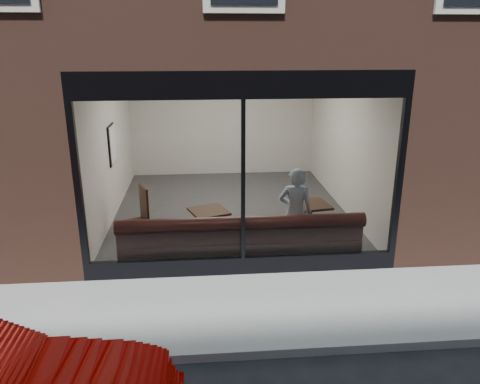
{
  "coord_description": "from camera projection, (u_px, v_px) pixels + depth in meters",
  "views": [
    {
      "loc": [
        -0.63,
        -4.71,
        3.62
      ],
      "look_at": [
        -0.02,
        2.4,
        1.28
      ],
      "focal_mm": 35.0,
      "sensor_mm": 36.0,
      "label": 1
    }
  ],
  "objects": [
    {
      "name": "host_building_pier_left",
      "position": [
        82.0,
        119.0,
        12.41
      ],
      "size": [
        2.5,
        12.0,
        3.2
      ],
      "primitive_type": "cube",
      "color": "brown",
      "rests_on": "ground"
    },
    {
      "name": "wall_poster",
      "position": [
        113.0,
        145.0,
        9.72
      ],
      "size": [
        0.02,
        0.58,
        0.77
      ],
      "primitive_type": "cube",
      "color": "white",
      "rests_on": "cafe_wall_left"
    },
    {
      "name": "sidewalk_near",
      "position": [
        250.0,
        309.0,
        6.58
      ],
      "size": [
        40.0,
        2.0,
        0.01
      ],
      "primitive_type": "cube",
      "color": "gray",
      "rests_on": "ground"
    },
    {
      "name": "host_building_pier_right",
      "position": [
        357.0,
        115.0,
        13.03
      ],
      "size": [
        2.5,
        12.0,
        3.2
      ],
      "primitive_type": "cube",
      "color": "brown",
      "rests_on": "ground"
    },
    {
      "name": "cafe_floor",
      "position": [
        231.0,
        210.0,
        10.37
      ],
      "size": [
        6.0,
        6.0,
        0.0
      ],
      "primitive_type": "plane",
      "color": "#2D2D30",
      "rests_on": "ground"
    },
    {
      "name": "cafe_ceiling",
      "position": [
        230.0,
        62.0,
        9.38
      ],
      "size": [
        6.0,
        6.0,
        0.0
      ],
      "primitive_type": "plane",
      "rotation": [
        3.14,
        0.0,
        0.0
      ],
      "color": "white",
      "rests_on": "host_building_upper"
    },
    {
      "name": "kerb_near",
      "position": [
        259.0,
        353.0,
        5.57
      ],
      "size": [
        40.0,
        0.1,
        0.12
      ],
      "primitive_type": "cube",
      "color": "gray",
      "rests_on": "ground"
    },
    {
      "name": "storefront_mullion",
      "position": [
        243.0,
        182.0,
        7.1
      ],
      "size": [
        0.06,
        0.1,
        2.5
      ],
      "primitive_type": "cube",
      "color": "black",
      "rests_on": "storefront_kick"
    },
    {
      "name": "storefront_glass",
      "position": [
        243.0,
        183.0,
        7.07
      ],
      "size": [
        4.8,
        0.0,
        4.8
      ],
      "primitive_type": "plane",
      "rotation": [
        1.57,
        0.0,
        0.0
      ],
      "color": "white",
      "rests_on": "storefront_kick"
    },
    {
      "name": "ground",
      "position": [
        259.0,
        354.0,
        5.64
      ],
      "size": [
        120.0,
        120.0,
        0.0
      ],
      "primitive_type": "plane",
      "color": "black",
      "rests_on": "ground"
    },
    {
      "name": "person",
      "position": [
        295.0,
        212.0,
        8.04
      ],
      "size": [
        0.64,
        0.49,
        1.58
      ],
      "primitive_type": "imported",
      "rotation": [
        0.0,
        0.0,
        2.93
      ],
      "color": "#A4C3DB",
      "rests_on": "cafe_floor"
    },
    {
      "name": "cafe_table_right",
      "position": [
        310.0,
        205.0,
        8.54
      ],
      "size": [
        0.74,
        0.74,
        0.04
      ],
      "primitive_type": "cube",
      "rotation": [
        0.0,
        0.0,
        0.16
      ],
      "color": "black",
      "rests_on": "cafe_floor"
    },
    {
      "name": "cafe_wall_right",
      "position": [
        345.0,
        138.0,
        10.08
      ],
      "size": [
        0.0,
        6.0,
        6.0
      ],
      "primitive_type": "plane",
      "rotation": [
        1.57,
        0.0,
        -1.57
      ],
      "color": "silver",
      "rests_on": "ground"
    },
    {
      "name": "cafe_table_left",
      "position": [
        209.0,
        211.0,
        8.22
      ],
      "size": [
        0.78,
        0.78,
        0.04
      ],
      "primitive_type": "cube",
      "rotation": [
        0.0,
        0.0,
        0.35
      ],
      "color": "black",
      "rests_on": "cafe_floor"
    },
    {
      "name": "cafe_chair_left",
      "position": [
        136.0,
        223.0,
        9.03
      ],
      "size": [
        0.6,
        0.6,
        0.04
      ],
      "primitive_type": "cube",
      "rotation": [
        0.0,
        0.0,
        3.56
      ],
      "color": "black",
      "rests_on": "cafe_floor"
    },
    {
      "name": "cafe_wall_left",
      "position": [
        110.0,
        142.0,
        9.67
      ],
      "size": [
        0.0,
        6.0,
        6.0
      ],
      "primitive_type": "plane",
      "rotation": [
        1.57,
        0.0,
        1.57
      ],
      "color": "silver",
      "rests_on": "ground"
    },
    {
      "name": "banquette",
      "position": [
        241.0,
        250.0,
        7.89
      ],
      "size": [
        4.0,
        0.55,
        0.45
      ],
      "primitive_type": "cube",
      "color": "#341613",
      "rests_on": "cafe_floor"
    },
    {
      "name": "storefront_header",
      "position": [
        243.0,
        85.0,
        6.65
      ],
      "size": [
        5.0,
        0.1,
        0.4
      ],
      "primitive_type": "cube",
      "color": "black",
      "rests_on": "host_building_upper"
    },
    {
      "name": "storefront_kick",
      "position": [
        243.0,
        265.0,
        7.53
      ],
      "size": [
        5.0,
        0.1,
        0.3
      ],
      "primitive_type": "cube",
      "color": "black",
      "rests_on": "ground"
    },
    {
      "name": "cafe_wall_back",
      "position": [
        223.0,
        117.0,
        12.71
      ],
      "size": [
        5.0,
        0.0,
        5.0
      ],
      "primitive_type": "plane",
      "rotation": [
        1.57,
        0.0,
        0.0
      ],
      "color": "silver",
      "rests_on": "ground"
    },
    {
      "name": "host_building_backfill",
      "position": [
        218.0,
        103.0,
        15.56
      ],
      "size": [
        5.0,
        6.0,
        3.2
      ],
      "primitive_type": "cube",
      "color": "brown",
      "rests_on": "ground"
    }
  ]
}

